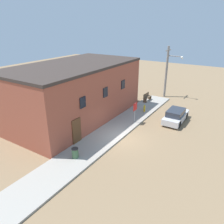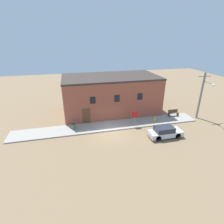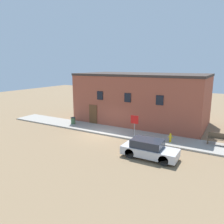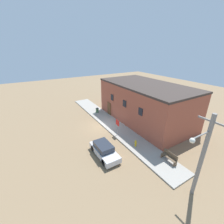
{
  "view_description": "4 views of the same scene",
  "coord_description": "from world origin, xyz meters",
  "px_view_note": "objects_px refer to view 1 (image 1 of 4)",
  "views": [
    {
      "loc": [
        -14.44,
        -8.01,
        9.19
      ],
      "look_at": [
        0.43,
        1.39,
        2.0
      ],
      "focal_mm": 35.0,
      "sensor_mm": 36.0,
      "label": 1
    },
    {
      "loc": [
        -4.38,
        -18.56,
        10.8
      ],
      "look_at": [
        0.43,
        1.39,
        2.0
      ],
      "focal_mm": 28.0,
      "sensor_mm": 36.0,
      "label": 2
    },
    {
      "loc": [
        10.71,
        -16.63,
        6.42
      ],
      "look_at": [
        0.43,
        1.39,
        2.0
      ],
      "focal_mm": 35.0,
      "sensor_mm": 36.0,
      "label": 3
    },
    {
      "loc": [
        16.88,
        -8.4,
        10.15
      ],
      "look_at": [
        0.43,
        1.39,
        2.0
      ],
      "focal_mm": 24.0,
      "sensor_mm": 36.0,
      "label": 4
    }
  ],
  "objects_px": {
    "trash_bin": "(75,153)",
    "utility_pole": "(167,70)",
    "stop_sign": "(135,109)",
    "fire_hydrant": "(144,108)",
    "parked_car": "(176,116)",
    "bench": "(147,97)"
  },
  "relations": [
    {
      "from": "stop_sign",
      "to": "utility_pole",
      "type": "xyz_separation_m",
      "value": [
        9.81,
        0.37,
        2.01
      ]
    },
    {
      "from": "fire_hydrant",
      "to": "utility_pole",
      "type": "bearing_deg",
      "value": -0.09
    },
    {
      "from": "trash_bin",
      "to": "utility_pole",
      "type": "distance_m",
      "value": 17.79
    },
    {
      "from": "stop_sign",
      "to": "parked_car",
      "type": "height_order",
      "value": "stop_sign"
    },
    {
      "from": "trash_bin",
      "to": "bench",
      "type": "bearing_deg",
      "value": 2.96
    },
    {
      "from": "bench",
      "to": "trash_bin",
      "type": "distance_m",
      "value": 14.38
    },
    {
      "from": "parked_car",
      "to": "bench",
      "type": "bearing_deg",
      "value": 50.23
    },
    {
      "from": "trash_bin",
      "to": "utility_pole",
      "type": "bearing_deg",
      "value": -1.69
    },
    {
      "from": "bench",
      "to": "fire_hydrant",
      "type": "bearing_deg",
      "value": -160.48
    },
    {
      "from": "fire_hydrant",
      "to": "trash_bin",
      "type": "xyz_separation_m",
      "value": [
        -10.84,
        0.51,
        -0.01
      ]
    },
    {
      "from": "bench",
      "to": "parked_car",
      "type": "relative_size",
      "value": 0.4
    },
    {
      "from": "stop_sign",
      "to": "trash_bin",
      "type": "xyz_separation_m",
      "value": [
        -7.71,
        0.89,
        -1.03
      ]
    },
    {
      "from": "bench",
      "to": "parked_car",
      "type": "xyz_separation_m",
      "value": [
        -4.07,
        -4.89,
        0.04
      ]
    },
    {
      "from": "stop_sign",
      "to": "bench",
      "type": "relative_size",
      "value": 1.28
    },
    {
      "from": "fire_hydrant",
      "to": "bench",
      "type": "distance_m",
      "value": 3.74
    },
    {
      "from": "trash_bin",
      "to": "parked_car",
      "type": "distance_m",
      "value": 11.09
    },
    {
      "from": "fire_hydrant",
      "to": "utility_pole",
      "type": "distance_m",
      "value": 7.34
    },
    {
      "from": "fire_hydrant",
      "to": "parked_car",
      "type": "relative_size",
      "value": 0.2
    },
    {
      "from": "utility_pole",
      "to": "parked_car",
      "type": "distance_m",
      "value": 8.6
    },
    {
      "from": "fire_hydrant",
      "to": "bench",
      "type": "bearing_deg",
      "value": 19.52
    },
    {
      "from": "bench",
      "to": "utility_pole",
      "type": "xyz_separation_m",
      "value": [
        3.16,
        -1.26,
        2.95
      ]
    },
    {
      "from": "bench",
      "to": "trash_bin",
      "type": "relative_size",
      "value": 2.09
    }
  ]
}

